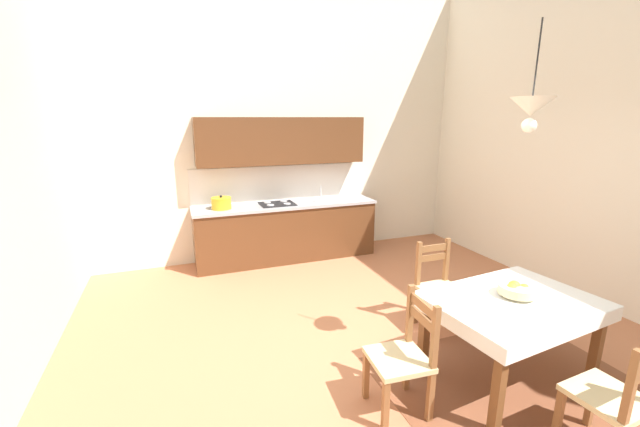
% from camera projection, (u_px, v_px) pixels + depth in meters
% --- Properties ---
extents(ground_plane, '(6.45, 6.78, 0.10)m').
position_uv_depth(ground_plane, '(377.00, 356.00, 3.76)').
color(ground_plane, '#B7704C').
extents(wall_back, '(6.45, 0.12, 4.29)m').
position_uv_depth(wall_back, '(285.00, 121.00, 6.10)').
color(wall_back, silver).
rests_on(wall_back, ground_plane).
extents(wall_right, '(0.12, 6.78, 4.29)m').
position_uv_depth(wall_right, '(625.00, 122.00, 4.26)').
color(wall_right, silver).
rests_on(wall_right, ground_plane).
extents(area_rug, '(2.10, 1.60, 0.01)m').
position_uv_depth(area_rug, '(512.00, 385.00, 3.28)').
color(area_rug, brown).
rests_on(area_rug, ground_plane).
extents(kitchen_cabinetry, '(2.83, 0.63, 2.20)m').
position_uv_depth(kitchen_cabinetry, '(285.00, 206.00, 6.06)').
color(kitchen_cabinetry, '#56331C').
rests_on(kitchen_cabinetry, ground_plane).
extents(dining_table, '(1.42, 1.08, 0.75)m').
position_uv_depth(dining_table, '(511.00, 313.00, 3.22)').
color(dining_table, brown).
rests_on(dining_table, ground_plane).
extents(dining_chair_camera_side, '(0.45, 0.45, 0.93)m').
position_uv_depth(dining_chair_camera_side, '(615.00, 400.00, 2.49)').
color(dining_chair_camera_side, '#D1BC89').
rests_on(dining_chair_camera_side, ground_plane).
extents(dining_chair_tv_side, '(0.45, 0.45, 0.93)m').
position_uv_depth(dining_chair_tv_side, '(403.00, 357.00, 2.93)').
color(dining_chair_tv_side, '#D1BC89').
rests_on(dining_chair_tv_side, ground_plane).
extents(dining_chair_kitchen_side, '(0.42, 0.42, 0.93)m').
position_uv_depth(dining_chair_kitchen_side, '(439.00, 288.00, 4.12)').
color(dining_chair_kitchen_side, '#D1BC89').
rests_on(dining_chair_kitchen_side, ground_plane).
extents(fruit_bowl, '(0.30, 0.30, 0.12)m').
position_uv_depth(fruit_bowl, '(517.00, 289.00, 3.22)').
color(fruit_bowl, beige).
rests_on(fruit_bowl, dining_table).
extents(pendant_lamp, '(0.32, 0.32, 0.81)m').
position_uv_depth(pendant_lamp, '(531.00, 108.00, 2.90)').
color(pendant_lamp, black).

